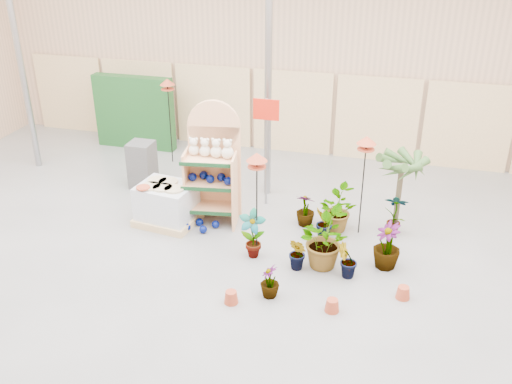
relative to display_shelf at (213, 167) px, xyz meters
The scene contains 23 objects.
room 1.85m from the display_shelf, 60.85° to the right, with size 15.20×12.10×4.70m.
display_shelf is the anchor object (origin of this frame).
teddy_bears 0.42m from the display_shelf, 74.52° to the right, with size 0.86×0.23×0.37m.
gazing_balls_shelf 0.21m from the display_shelf, 90.00° to the right, with size 0.85×0.29×0.16m.
gazing_balls_floor 1.11m from the display_shelf, 100.82° to the right, with size 0.63×0.39×0.15m.
pallet_stack 1.13m from the display_shelf, 153.44° to the right, with size 1.20×1.04×0.81m.
charcoal_planters 2.22m from the display_shelf, 154.10° to the left, with size 0.50×0.50×1.00m.
trellis_stock 4.33m from the display_shelf, 135.66° to the left, with size 2.00×0.30×1.80m, color #1A4E1E.
offer_sign 1.25m from the display_shelf, 44.89° to the left, with size 0.50×0.08×2.20m.
bird_table_front 1.75m from the display_shelf, 44.43° to the right, with size 0.34×0.34×1.92m.
bird_table_right 2.83m from the display_shelf, ahead, with size 0.34×0.34×1.90m.
bird_table_back 3.11m from the display_shelf, 128.38° to the left, with size 0.34×0.34×2.00m.
palm 3.41m from the display_shelf, ahead, with size 0.70×0.70×1.64m.
potted_plant_0 1.69m from the display_shelf, 46.99° to the right, with size 0.46×0.31×0.87m, color #375A28.
potted_plant_1 2.44m from the display_shelf, 35.23° to the right, with size 0.34×0.27×0.61m, color #375A28.
potted_plant_2 2.56m from the display_shelf, 26.06° to the right, with size 0.89×0.77×0.99m, color #375A28.
potted_plant_3 3.46m from the display_shelf, 14.90° to the right, with size 0.46×0.46×0.82m, color #375A28.
potted_plant_4 3.44m from the display_shelf, ahead, with size 0.43×0.29×0.82m, color #375A28.
potted_plant_5 2.28m from the display_shelf, ahead, with size 0.36×0.29×0.66m, color #375A28.
potted_plant_6 2.38m from the display_shelf, ahead, with size 0.75×0.65×0.83m, color #375A28.
potted_plant_7 2.82m from the display_shelf, 53.03° to the right, with size 0.30×0.30×0.54m, color #375A28.
potted_plant_9 3.11m from the display_shelf, 26.63° to the right, with size 0.34×0.28×0.62m, color #375A28.
potted_plant_11 1.89m from the display_shelf, ahead, with size 0.36×0.36×0.64m, color #375A28.
Camera 1 is at (2.60, -6.96, 5.31)m, focal length 40.00 mm.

